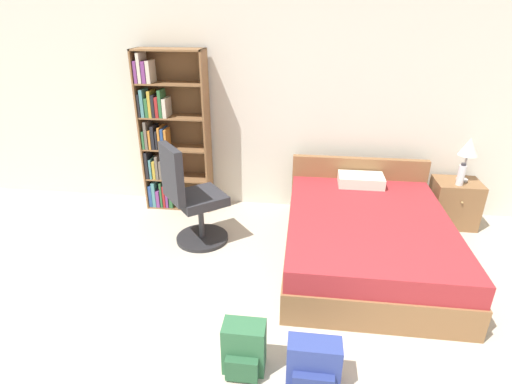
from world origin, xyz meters
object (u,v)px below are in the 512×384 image
Objects in this scene: bookshelf at (167,137)px; office_chair at (191,200)px; water_bottle at (461,175)px; backpack_blue at (313,365)px; table_lamp at (469,148)px; nightstand at (454,203)px; bed at (365,235)px; backpack_green at (244,349)px.

bookshelf reaches higher than office_chair.
water_bottle is 0.72× the size of backpack_blue.
office_chair reaches higher than table_lamp.
bookshelf is 3.87× the size of table_lamp.
nightstand is (2.91, 0.79, -0.24)m from office_chair.
office_chair reaches higher than backpack_blue.
bed is 5.32× the size of backpack_green.
office_chair reaches higher than backpack_green.
bed is 1.38m from water_bottle.
bed is at bearing 57.05° from backpack_green.
backpack_green is (1.32, -2.47, -0.74)m from bookshelf.
backpack_blue is at bearing -54.65° from bookshelf.
nightstand is at bearing 48.73° from backpack_green.
backpack_blue is (1.80, -2.53, -0.75)m from bookshelf.
water_bottle is 0.67× the size of backpack_green.
bed is 1.83m from backpack_green.
bookshelf is 1.72× the size of office_chair.
backpack_green reaches higher than backpack_blue.
water_bottle reaches higher than backpack_green.
backpack_green is at bearing -131.27° from nightstand.
bookshelf is 3.49m from nightstand.
water_bottle is at bearing 35.25° from bed.
backpack_blue is at bearing -123.47° from nightstand.
water_bottle is at bearing -106.92° from nightstand.
bed is 3.76× the size of nightstand.
office_chair is at bearing -166.52° from water_bottle.
bed is 5.72× the size of backpack_blue.
table_lamp is 1.30× the size of backpack_green.
bed reaches higher than backpack_blue.
water_bottle reaches higher than bed.
backpack_blue is (-1.67, -2.50, -0.76)m from table_lamp.
backpack_blue is 0.48m from backpack_green.
office_chair reaches higher than bed.
bookshelf is 5.04× the size of backpack_green.
table_lamp reaches higher than backpack_green.
bookshelf is 3.56× the size of nightstand.
bookshelf reaches higher than table_lamp.
backpack_green is at bearing -61.88° from bookshelf.
office_chair is 3.15× the size of backpack_blue.
water_bottle is (2.88, 0.69, 0.16)m from office_chair.
backpack_green is at bearing -63.48° from office_chair.
water_bottle is 3.13m from backpack_green.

